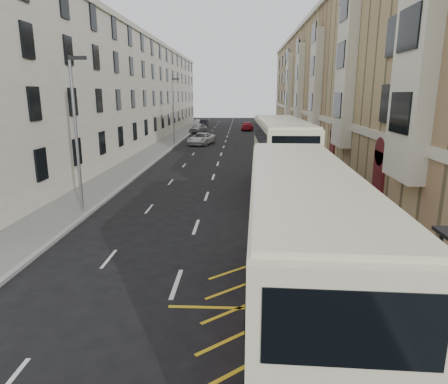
{
  "coord_description": "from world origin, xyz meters",
  "views": [
    {
      "loc": [
        2.18,
        -8.41,
        6.34
      ],
      "look_at": [
        1.4,
        9.43,
        1.92
      ],
      "focal_mm": 32.0,
      "sensor_mm": 36.0,
      "label": 1
    }
  ],
  "objects_px": {
    "pedestrian_far": "(364,243)",
    "white_van": "(202,139)",
    "car_red": "(248,126)",
    "car_silver": "(198,128)",
    "street_lamp_near": "(76,127)",
    "double_decker_rear": "(280,157)",
    "street_lamp_far": "(173,107)",
    "car_dark": "(204,123)",
    "double_decker_front": "(300,252)"
  },
  "relations": [
    {
      "from": "white_van",
      "to": "car_dark",
      "type": "height_order",
      "value": "white_van"
    },
    {
      "from": "double_decker_rear",
      "to": "pedestrian_far",
      "type": "relative_size",
      "value": 6.97
    },
    {
      "from": "street_lamp_near",
      "to": "pedestrian_far",
      "type": "height_order",
      "value": "street_lamp_near"
    },
    {
      "from": "street_lamp_near",
      "to": "double_decker_rear",
      "type": "xyz_separation_m",
      "value": [
        10.99,
        4.65,
        -2.21
      ]
    },
    {
      "from": "car_silver",
      "to": "car_red",
      "type": "height_order",
      "value": "car_silver"
    },
    {
      "from": "car_silver",
      "to": "car_dark",
      "type": "distance_m",
      "value": 11.87
    },
    {
      "from": "double_decker_rear",
      "to": "car_red",
      "type": "height_order",
      "value": "double_decker_rear"
    },
    {
      "from": "double_decker_front",
      "to": "car_silver",
      "type": "bearing_deg",
      "value": 100.93
    },
    {
      "from": "double_decker_front",
      "to": "car_red",
      "type": "distance_m",
      "value": 61.3
    },
    {
      "from": "street_lamp_near",
      "to": "pedestrian_far",
      "type": "distance_m",
      "value": 15.02
    },
    {
      "from": "pedestrian_far",
      "to": "car_silver",
      "type": "relative_size",
      "value": 0.38
    },
    {
      "from": "car_dark",
      "to": "white_van",
      "type": "bearing_deg",
      "value": -86.06
    },
    {
      "from": "street_lamp_near",
      "to": "street_lamp_far",
      "type": "height_order",
      "value": "same"
    },
    {
      "from": "street_lamp_near",
      "to": "double_decker_front",
      "type": "bearing_deg",
      "value": -46.3
    },
    {
      "from": "street_lamp_near",
      "to": "car_red",
      "type": "xyz_separation_m",
      "value": [
        9.55,
        50.73,
        -3.91
      ]
    },
    {
      "from": "car_red",
      "to": "car_silver",
      "type": "bearing_deg",
      "value": 34.12
    },
    {
      "from": "double_decker_front",
      "to": "car_silver",
      "type": "relative_size",
      "value": 2.54
    },
    {
      "from": "street_lamp_far",
      "to": "car_dark",
      "type": "xyz_separation_m",
      "value": [
        1.15,
        27.82,
        -3.93
      ]
    },
    {
      "from": "pedestrian_far",
      "to": "white_van",
      "type": "bearing_deg",
      "value": -65.61
    },
    {
      "from": "street_lamp_near",
      "to": "car_silver",
      "type": "xyz_separation_m",
      "value": [
        1.32,
        45.95,
        -3.87
      ]
    },
    {
      "from": "street_lamp_near",
      "to": "white_van",
      "type": "height_order",
      "value": "street_lamp_near"
    },
    {
      "from": "street_lamp_near",
      "to": "car_dark",
      "type": "relative_size",
      "value": 1.87
    },
    {
      "from": "double_decker_rear",
      "to": "white_van",
      "type": "height_order",
      "value": "double_decker_rear"
    },
    {
      "from": "street_lamp_near",
      "to": "street_lamp_far",
      "type": "bearing_deg",
      "value": 90.0
    },
    {
      "from": "street_lamp_far",
      "to": "car_red",
      "type": "xyz_separation_m",
      "value": [
        9.55,
        20.73,
        -3.91
      ]
    },
    {
      "from": "street_lamp_far",
      "to": "double_decker_front",
      "type": "relative_size",
      "value": 0.7
    },
    {
      "from": "white_van",
      "to": "car_red",
      "type": "bearing_deg",
      "value": 87.47
    },
    {
      "from": "street_lamp_near",
      "to": "street_lamp_far",
      "type": "relative_size",
      "value": 1.0
    },
    {
      "from": "double_decker_rear",
      "to": "pedestrian_far",
      "type": "height_order",
      "value": "double_decker_rear"
    },
    {
      "from": "double_decker_front",
      "to": "car_red",
      "type": "xyz_separation_m",
      "value": [
        -0.54,
        61.28,
        -1.56
      ]
    },
    {
      "from": "white_van",
      "to": "car_dark",
      "type": "distance_m",
      "value": 27.66
    },
    {
      "from": "street_lamp_far",
      "to": "car_red",
      "type": "bearing_deg",
      "value": 65.26
    },
    {
      "from": "double_decker_front",
      "to": "double_decker_rear",
      "type": "distance_m",
      "value": 15.23
    },
    {
      "from": "white_van",
      "to": "car_dark",
      "type": "xyz_separation_m",
      "value": [
        -2.28,
        27.56,
        -0.03
      ]
    },
    {
      "from": "double_decker_front",
      "to": "double_decker_rear",
      "type": "relative_size",
      "value": 0.95
    },
    {
      "from": "pedestrian_far",
      "to": "white_van",
      "type": "distance_m",
      "value": 37.99
    },
    {
      "from": "street_lamp_near",
      "to": "white_van",
      "type": "xyz_separation_m",
      "value": [
        3.43,
        30.26,
        -3.9
      ]
    },
    {
      "from": "street_lamp_far",
      "to": "pedestrian_far",
      "type": "bearing_deg",
      "value": -70.33
    },
    {
      "from": "street_lamp_near",
      "to": "street_lamp_far",
      "type": "xyz_separation_m",
      "value": [
        0.0,
        30.0,
        0.0
      ]
    },
    {
      "from": "street_lamp_far",
      "to": "car_silver",
      "type": "height_order",
      "value": "street_lamp_far"
    },
    {
      "from": "street_lamp_far",
      "to": "pedestrian_far",
      "type": "distance_m",
      "value": 38.93
    },
    {
      "from": "pedestrian_far",
      "to": "car_dark",
      "type": "height_order",
      "value": "pedestrian_far"
    },
    {
      "from": "street_lamp_near",
      "to": "car_silver",
      "type": "bearing_deg",
      "value": 88.35
    },
    {
      "from": "street_lamp_far",
      "to": "white_van",
      "type": "bearing_deg",
      "value": 4.26
    },
    {
      "from": "pedestrian_far",
      "to": "street_lamp_near",
      "type": "bearing_deg",
      "value": -16.74
    },
    {
      "from": "car_silver",
      "to": "car_dark",
      "type": "bearing_deg",
      "value": 107.11
    },
    {
      "from": "white_van",
      "to": "car_red",
      "type": "distance_m",
      "value": 21.37
    },
    {
      "from": "street_lamp_far",
      "to": "double_decker_front",
      "type": "height_order",
      "value": "street_lamp_far"
    },
    {
      "from": "street_lamp_near",
      "to": "car_dark",
      "type": "distance_m",
      "value": 57.96
    },
    {
      "from": "pedestrian_far",
      "to": "car_silver",
      "type": "bearing_deg",
      "value": -67.67
    }
  ]
}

